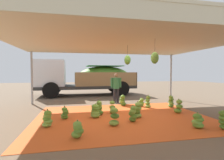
% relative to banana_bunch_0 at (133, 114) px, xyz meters
% --- Properties ---
extents(ground_plane, '(40.00, 40.00, 0.00)m').
position_rel_banana_bunch_0_xyz_m(ground_plane, '(-0.15, 3.68, -0.25)').
color(ground_plane, brown).
extents(tarp_orange, '(6.01, 4.65, 0.01)m').
position_rel_banana_bunch_0_xyz_m(tarp_orange, '(-0.15, 0.68, -0.24)').
color(tarp_orange, '#E05B23').
rests_on(tarp_orange, ground).
extents(tent_canopy, '(8.00, 7.00, 2.68)m').
position_rel_banana_bunch_0_xyz_m(tent_canopy, '(-0.15, 0.59, 2.35)').
color(tent_canopy, '#9EA0A5').
rests_on(tent_canopy, ground).
extents(banana_bunch_0, '(0.33, 0.32, 0.55)m').
position_rel_banana_bunch_0_xyz_m(banana_bunch_0, '(0.00, 0.00, 0.00)').
color(banana_bunch_0, '#477523').
rests_on(banana_bunch_0, tarp_orange).
extents(banana_bunch_1, '(0.42, 0.44, 0.50)m').
position_rel_banana_bunch_0_xyz_m(banana_bunch_1, '(-1.12, 0.77, -0.02)').
color(banana_bunch_1, '#6B9E38').
rests_on(banana_bunch_1, tarp_orange).
extents(banana_bunch_2, '(0.33, 0.35, 0.43)m').
position_rel_banana_bunch_0_xyz_m(banana_bunch_2, '(1.17, 2.29, -0.06)').
color(banana_bunch_2, '#75A83D').
rests_on(banana_bunch_2, tarp_orange).
extents(banana_bunch_3, '(0.38, 0.34, 0.44)m').
position_rel_banana_bunch_0_xyz_m(banana_bunch_3, '(-1.73, -1.02, -0.05)').
color(banana_bunch_3, '#60932D').
rests_on(banana_bunch_3, tarp_orange).
extents(banana_bunch_4, '(0.41, 0.38, 0.55)m').
position_rel_banana_bunch_0_xyz_m(banana_bunch_4, '(0.36, 2.62, 0.00)').
color(banana_bunch_4, '#477523').
rests_on(banana_bunch_4, tarp_orange).
extents(banana_bunch_5, '(0.33, 0.34, 0.46)m').
position_rel_banana_bunch_0_xyz_m(banana_bunch_5, '(-2.15, 0.77, -0.05)').
color(banana_bunch_5, '#60932D').
rests_on(banana_bunch_5, tarp_orange).
extents(banana_bunch_7, '(0.32, 0.32, 0.56)m').
position_rel_banana_bunch_0_xyz_m(banana_bunch_7, '(-0.94, 1.13, 0.01)').
color(banana_bunch_7, '#518428').
rests_on(banana_bunch_7, tarp_orange).
extents(banana_bunch_8, '(0.43, 0.40, 0.45)m').
position_rel_banana_bunch_0_xyz_m(banana_bunch_8, '(1.61, -0.95, -0.05)').
color(banana_bunch_8, '#60932D').
rests_on(banana_bunch_8, tarp_orange).
extents(banana_bunch_9, '(0.34, 0.34, 0.58)m').
position_rel_banana_bunch_0_xyz_m(banana_bunch_9, '(1.36, 1.99, 0.01)').
color(banana_bunch_9, '#75A83D').
rests_on(banana_bunch_9, tarp_orange).
extents(banana_bunch_10, '(0.39, 0.36, 0.52)m').
position_rel_banana_bunch_0_xyz_m(banana_bunch_10, '(-2.59, 0.01, -0.02)').
color(banana_bunch_10, '#75A83D').
rests_on(banana_bunch_10, tarp_orange).
extents(banana_bunch_11, '(0.33, 0.32, 0.54)m').
position_rel_banana_bunch_0_xyz_m(banana_bunch_11, '(-0.41, 1.22, -0.01)').
color(banana_bunch_11, '#60932D').
rests_on(banana_bunch_11, tarp_orange).
extents(banana_bunch_12, '(0.40, 0.38, 0.58)m').
position_rel_banana_bunch_0_xyz_m(banana_bunch_12, '(0.32, 0.44, 0.01)').
color(banana_bunch_12, '#75A83D').
rests_on(banana_bunch_12, tarp_orange).
extents(banana_bunch_13, '(0.42, 0.41, 0.56)m').
position_rel_banana_bunch_0_xyz_m(banana_bunch_13, '(2.12, 0.78, 0.00)').
color(banana_bunch_13, '#60932D').
rests_on(banana_bunch_13, tarp_orange).
extents(banana_bunch_14, '(0.36, 0.37, 0.58)m').
position_rel_banana_bunch_0_xyz_m(banana_bunch_14, '(-0.66, -0.23, 0.01)').
color(banana_bunch_14, '#75A83D').
rests_on(banana_bunch_14, tarp_orange).
extents(banana_bunch_15, '(0.31, 0.34, 0.57)m').
position_rel_banana_bunch_0_xyz_m(banana_bunch_15, '(2.43, 1.86, 0.01)').
color(banana_bunch_15, '#477523').
rests_on(banana_bunch_15, tarp_orange).
extents(cargo_truck_main, '(6.74, 2.70, 2.40)m').
position_rel_banana_bunch_0_xyz_m(cargo_truck_main, '(-1.23, 7.03, 1.02)').
color(cargo_truck_main, '#2D2D2D').
rests_on(cargo_truck_main, ground).
extents(worker_0, '(0.56, 0.34, 1.54)m').
position_rel_banana_bunch_0_xyz_m(worker_0, '(0.24, 3.49, 0.65)').
color(worker_0, '#26262D').
rests_on(worker_0, ground).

